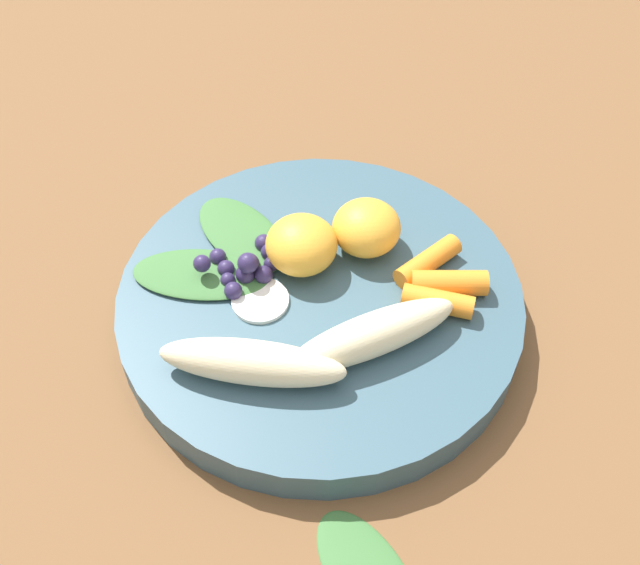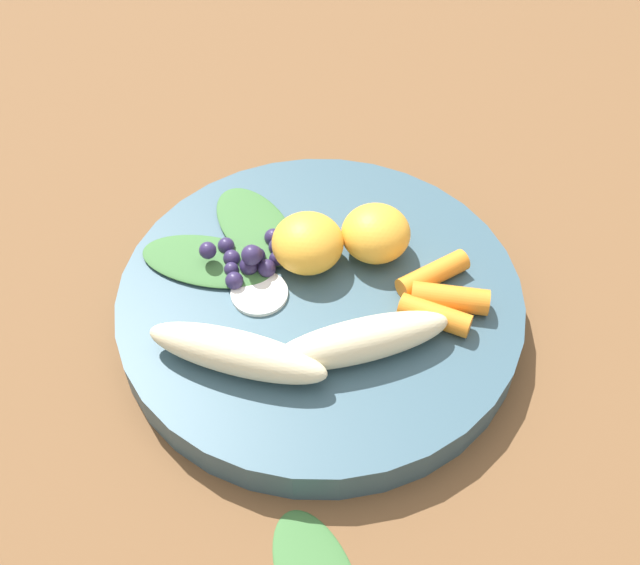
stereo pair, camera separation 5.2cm
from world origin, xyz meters
The scene contains 13 objects.
ground_plane centered at (0.00, 0.00, 0.00)m, with size 2.40×2.40×0.00m, color brown.
bowl centered at (0.00, 0.00, 0.01)m, with size 0.28×0.28×0.03m, color #385666.
banana_peeled_left centered at (0.02, 0.05, 0.04)m, with size 0.12×0.03×0.03m, color beige.
banana_peeled_right centered at (0.08, 0.00, 0.04)m, with size 0.12×0.03×0.03m, color beige.
orange_segment_near centered at (-0.02, -0.03, 0.05)m, with size 0.05×0.05×0.04m, color #F4A833.
orange_segment_far centered at (-0.06, 0.01, 0.05)m, with size 0.05×0.05×0.04m, color #F4A833.
carrot_front centered at (-0.03, 0.08, 0.04)m, with size 0.02×0.02×0.05m, color orange.
carrot_mid_left centered at (-0.05, 0.08, 0.04)m, with size 0.02×0.02×0.05m, color orange.
carrot_mid_right centered at (-0.06, 0.05, 0.04)m, with size 0.02×0.02×0.05m, color orange.
blueberry_pile centered at (0.01, -0.05, 0.04)m, with size 0.06×0.05×0.03m.
coconut_shred_patch centered at (0.03, -0.03, 0.03)m, with size 0.04×0.04×0.00m, color white.
kale_leaf_left centered at (-0.02, -0.08, 0.03)m, with size 0.09×0.05×0.01m, color #3D7038.
kale_leaf_right centered at (0.03, -0.08, 0.03)m, with size 0.10×0.05×0.01m, color #3D7038.
Camera 2 is at (0.26, 0.22, 0.44)m, focal length 43.22 mm.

